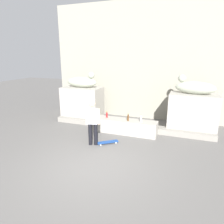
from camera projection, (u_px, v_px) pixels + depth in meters
name	position (u px, v px, depth m)	size (l,w,h in m)	color
ground_plane	(95.00, 168.00, 6.00)	(40.00, 40.00, 0.00)	#605E5B
facade_wall	(142.00, 62.00, 10.44)	(9.32, 0.60, 5.79)	gray
pedestal_left	(83.00, 103.00, 10.43)	(1.96, 1.14, 1.66)	#A39E93
pedestal_right	(192.00, 113.00, 8.66)	(1.96, 1.14, 1.66)	#A39E93
statue_reclining_left	(82.00, 82.00, 10.12)	(1.61, 0.59, 0.78)	#AAB19C
statue_reclining_right	(194.00, 87.00, 8.38)	(1.68, 0.84, 0.78)	#AAB19C
ledge_block	(125.00, 126.00, 8.66)	(2.68, 0.63, 0.59)	#A39E93
skater	(93.00, 121.00, 7.36)	(0.52, 0.30, 1.67)	black
skateboard	(108.00, 142.00, 7.66)	(0.75, 0.65, 0.08)	navy
bottle_clear	(141.00, 119.00, 8.30)	(0.07, 0.07, 0.30)	silver
bottle_red	(107.00, 115.00, 8.88)	(0.08, 0.08, 0.28)	red
bottle_brown	(128.00, 118.00, 8.42)	(0.07, 0.07, 0.31)	#593314
stair_step	(129.00, 126.00, 9.20)	(7.20, 0.50, 0.23)	gray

